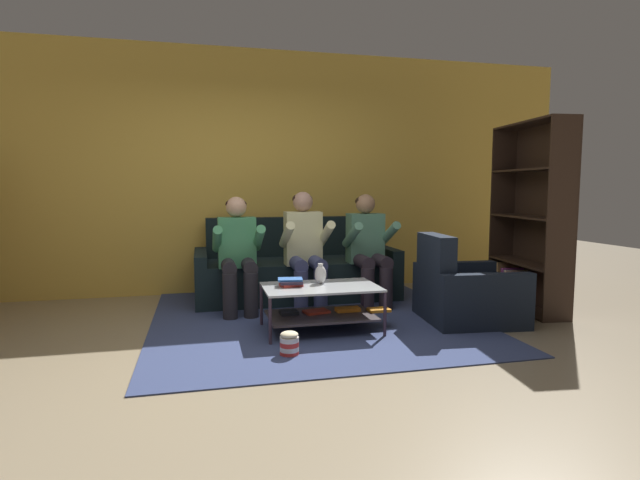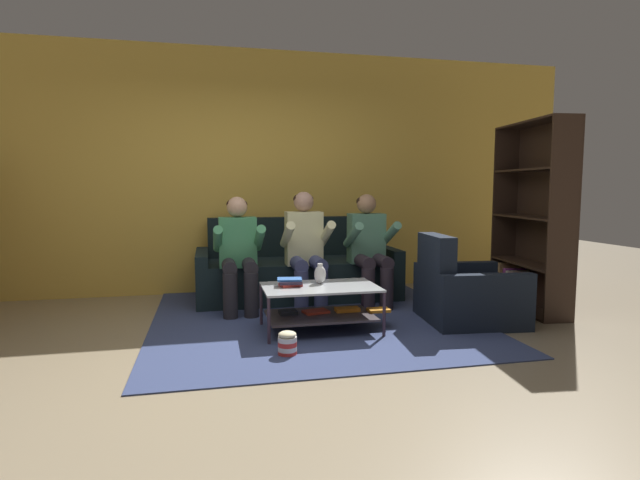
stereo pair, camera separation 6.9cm
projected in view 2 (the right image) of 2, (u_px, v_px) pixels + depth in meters
ground at (270, 353)px, 3.81m from camera, size 16.80×16.80×0.00m
back_partition at (244, 172)px, 6.04m from camera, size 8.40×0.12×2.90m
couch at (297, 272)px, 5.76m from camera, size 2.25×0.93×0.91m
person_seated_left at (238, 249)px, 5.03m from camera, size 0.50×0.58×1.17m
person_seated_middle at (306, 245)px, 5.18m from camera, size 0.50×0.58×1.22m
person_seated_right at (369, 245)px, 5.33m from camera, size 0.50×0.58×1.19m
coffee_table at (322, 302)px, 4.38m from camera, size 1.14×0.62×0.40m
area_rug at (309, 314)px, 4.97m from camera, size 3.00×3.36×0.01m
vase at (320, 274)px, 4.47m from camera, size 0.10×0.10×0.18m
book_stack at (290, 282)px, 4.35m from camera, size 0.23×0.20×0.07m
bookshelf at (531, 233)px, 5.20m from camera, size 0.42×1.15×1.92m
armchair at (466, 294)px, 4.68m from camera, size 0.92×0.90×0.83m
popcorn_tub at (287, 343)px, 3.75m from camera, size 0.14×0.14×0.19m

